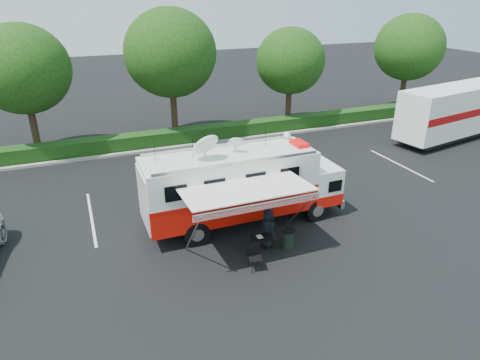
% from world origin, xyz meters
% --- Properties ---
extents(ground_plane, '(120.00, 120.00, 0.00)m').
position_xyz_m(ground_plane, '(0.00, 0.00, 0.00)').
color(ground_plane, black).
rests_on(ground_plane, ground).
extents(back_border, '(60.00, 6.14, 8.87)m').
position_xyz_m(back_border, '(1.14, 12.90, 5.00)').
color(back_border, '#9E998E').
rests_on(back_border, ground_plane).
extents(stall_lines, '(24.12, 5.50, 0.01)m').
position_xyz_m(stall_lines, '(-0.50, 3.00, 0.00)').
color(stall_lines, silver).
rests_on(stall_lines, ground_plane).
extents(command_truck, '(9.00, 2.48, 4.32)m').
position_xyz_m(command_truck, '(-0.08, -0.00, 1.85)').
color(command_truck, black).
rests_on(command_truck, ground_plane).
extents(awning, '(4.91, 2.55, 2.97)m').
position_xyz_m(awning, '(-0.88, -2.57, 2.78)').
color(awning, white).
rests_on(awning, ground_plane).
extents(person, '(0.64, 0.90, 1.73)m').
position_xyz_m(person, '(0.13, -2.26, 0.00)').
color(person, black).
rests_on(person, ground_plane).
extents(folding_table, '(0.98, 0.79, 0.74)m').
position_xyz_m(folding_table, '(-0.31, -2.59, 0.69)').
color(folding_table, black).
rests_on(folding_table, ground_plane).
extents(folding_chair, '(0.59, 0.62, 1.05)m').
position_xyz_m(folding_chair, '(-0.99, -3.42, 0.63)').
color(folding_chair, black).
rests_on(folding_chair, ground_plane).
extents(trash_bin, '(0.54, 0.54, 0.80)m').
position_xyz_m(trash_bin, '(0.88, -2.64, 0.41)').
color(trash_bin, black).
rests_on(trash_bin, ground_plane).
extents(semi_trailer, '(12.44, 4.69, 3.76)m').
position_xyz_m(semi_trailer, '(19.53, 5.95, 1.98)').
color(semi_trailer, white).
rests_on(semi_trailer, ground_plane).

